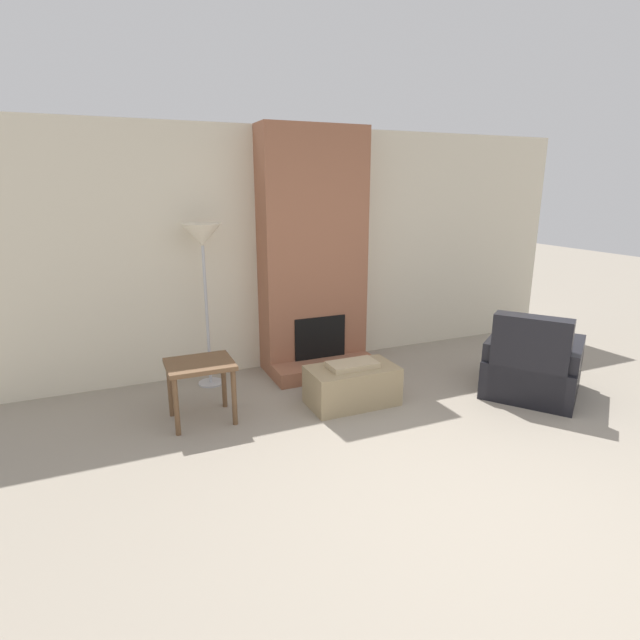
% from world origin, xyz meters
% --- Properties ---
extents(ground_plane, '(24.00, 24.00, 0.00)m').
position_xyz_m(ground_plane, '(0.00, 0.00, 0.00)').
color(ground_plane, gray).
extents(wall_back, '(6.88, 0.06, 2.60)m').
position_xyz_m(wall_back, '(0.00, 3.12, 1.30)').
color(wall_back, beige).
rests_on(wall_back, ground_plane).
extents(fireplace, '(1.15, 0.74, 2.60)m').
position_xyz_m(fireplace, '(0.00, 2.88, 1.23)').
color(fireplace, '#935B42').
rests_on(fireplace, ground_plane).
extents(ottoman, '(0.83, 0.46, 0.42)m').
position_xyz_m(ottoman, '(-0.07, 1.79, 0.19)').
color(ottoman, '#998460').
rests_on(ottoman, ground_plane).
extents(armchair, '(1.23, 1.21, 0.86)m').
position_xyz_m(armchair, '(1.65, 1.29, 0.26)').
color(armchair, black).
rests_on(armchair, ground_plane).
extents(side_table, '(0.56, 0.47, 0.54)m').
position_xyz_m(side_table, '(-1.43, 2.01, 0.45)').
color(side_table, brown).
rests_on(side_table, ground_plane).
extents(floor_lamp_left, '(0.38, 0.38, 1.65)m').
position_xyz_m(floor_lamp_left, '(-1.19, 2.81, 1.45)').
color(floor_lamp_left, '#ADADB2').
rests_on(floor_lamp_left, ground_plane).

